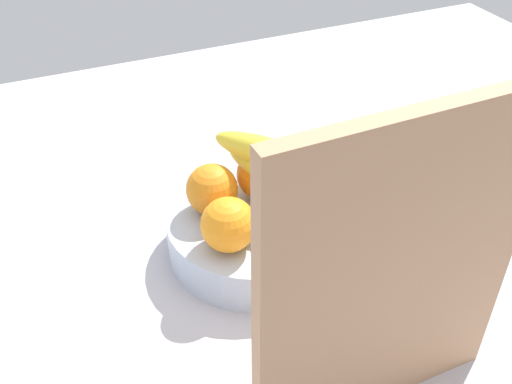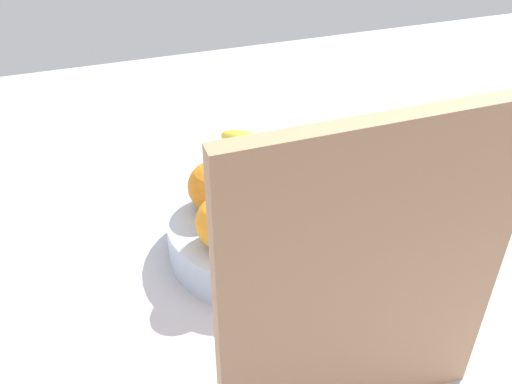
% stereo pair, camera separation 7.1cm
% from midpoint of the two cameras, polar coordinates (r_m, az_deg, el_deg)
% --- Properties ---
extents(ground_plane, '(1.80, 1.40, 0.03)m').
position_cam_midpoint_polar(ground_plane, '(0.87, 5.12, -6.45)').
color(ground_plane, '#BAB6BE').
extents(fruit_bowl, '(0.24, 0.24, 0.06)m').
position_cam_midpoint_polar(fruit_bowl, '(0.84, 2.44, -3.92)').
color(fruit_bowl, silver).
rests_on(fruit_bowl, ground_plane).
extents(orange_front_left, '(0.07, 0.07, 0.07)m').
position_cam_midpoint_polar(orange_front_left, '(0.75, -0.42, -3.00)').
color(orange_front_left, orange).
rests_on(orange_front_left, fruit_bowl).
extents(orange_front_right, '(0.07, 0.07, 0.07)m').
position_cam_midpoint_polar(orange_front_right, '(0.79, 6.95, -0.94)').
color(orange_front_right, orange).
rests_on(orange_front_right, fruit_bowl).
extents(orange_center, '(0.07, 0.07, 0.07)m').
position_cam_midpoint_polar(orange_center, '(0.83, 3.35, 1.55)').
color(orange_center, orange).
rests_on(orange_center, fruit_bowl).
extents(orange_back_left, '(0.07, 0.07, 0.07)m').
position_cam_midpoint_polar(orange_back_left, '(0.81, -1.54, 0.43)').
color(orange_back_left, orange).
rests_on(orange_back_left, fruit_bowl).
extents(banana_bunch, '(0.13, 0.19, 0.11)m').
position_cam_midpoint_polar(banana_bunch, '(0.80, 4.37, 1.28)').
color(banana_bunch, gold).
rests_on(banana_bunch, fruit_bowl).
extents(cutting_board, '(0.28, 0.02, 0.36)m').
position_cam_midpoint_polar(cutting_board, '(0.57, 13.92, -9.15)').
color(cutting_board, tan).
rests_on(cutting_board, ground_plane).
extents(thermos_tumbler, '(0.09, 0.09, 0.17)m').
position_cam_midpoint_polar(thermos_tumbler, '(0.92, 21.14, 1.60)').
color(thermos_tumbler, '#BBAFBF').
rests_on(thermos_tumbler, ground_plane).
extents(jar_lid, '(0.08, 0.08, 0.01)m').
position_cam_midpoint_polar(jar_lid, '(1.02, 14.24, 1.59)').
color(jar_lid, white).
rests_on(jar_lid, ground_plane).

